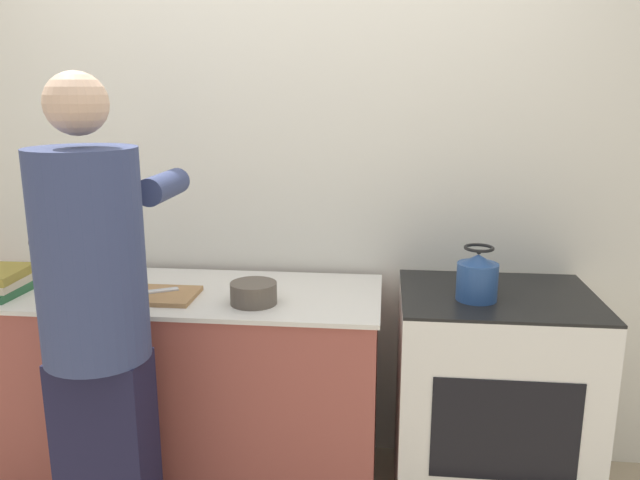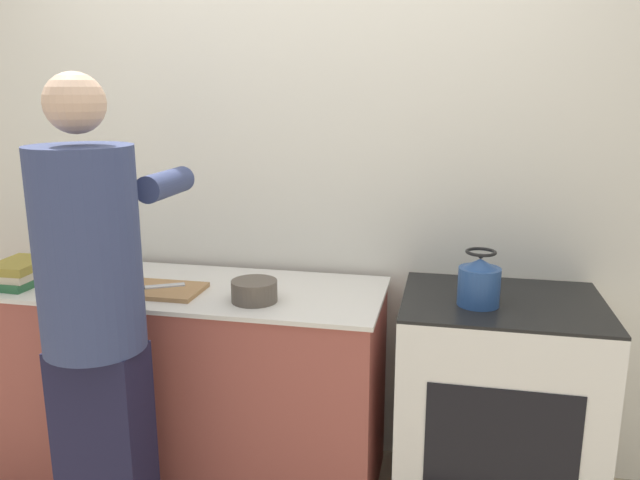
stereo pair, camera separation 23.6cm
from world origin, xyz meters
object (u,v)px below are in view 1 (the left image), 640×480
object	(u,v)px
cutting_board	(156,295)
bowl_prep	(78,291)
person	(97,321)
knife	(143,293)
canister_jar	(47,259)
oven	(491,401)
kettle	(477,277)

from	to	relation	value
cutting_board	bowl_prep	bearing A→B (deg)	-167.75
person	cutting_board	bearing A→B (deg)	85.29
cutting_board	knife	xyz separation A→B (m)	(-0.05, -0.01, 0.01)
canister_jar	oven	bearing A→B (deg)	-2.88
person	knife	xyz separation A→B (m)	(-0.01, 0.42, -0.04)
oven	kettle	world-z (taller)	kettle
cutting_board	bowl_prep	distance (m)	0.30
person	kettle	distance (m)	1.37
cutting_board	knife	size ratio (longest dim) A/B	1.32
person	kettle	world-z (taller)	person
knife	canister_jar	xyz separation A→B (m)	(-0.51, 0.20, 0.07)
kettle	bowl_prep	world-z (taller)	kettle
oven	kettle	distance (m)	0.56
knife	canister_jar	world-z (taller)	canister_jar
oven	cutting_board	bearing A→B (deg)	-175.75
oven	kettle	bearing A→B (deg)	-141.76
knife	kettle	size ratio (longest dim) A/B	1.16
bowl_prep	canister_jar	bearing A→B (deg)	135.82
cutting_board	kettle	xyz separation A→B (m)	(1.25, 0.02, 0.11)
canister_jar	cutting_board	bearing A→B (deg)	-19.36
oven	canister_jar	xyz separation A→B (m)	(-1.91, 0.10, 0.52)
oven	person	world-z (taller)	person
bowl_prep	canister_jar	size ratio (longest dim) A/B	0.77
person	kettle	size ratio (longest dim) A/B	8.38
knife	kettle	world-z (taller)	kettle
bowl_prep	canister_jar	world-z (taller)	canister_jar
knife	cutting_board	bearing A→B (deg)	-19.52
kettle	canister_jar	bearing A→B (deg)	174.57
person	knife	bearing A→B (deg)	91.69
oven	person	distance (m)	1.56
knife	kettle	distance (m)	1.30
oven	canister_jar	distance (m)	1.98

